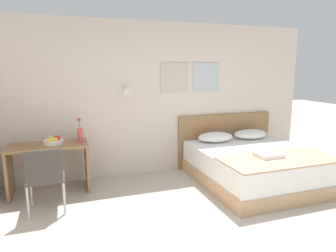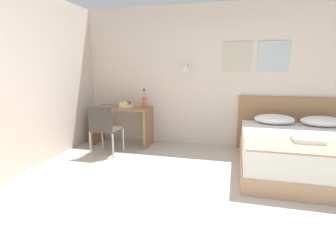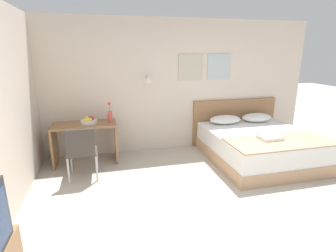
{
  "view_description": "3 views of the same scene",
  "coord_description": "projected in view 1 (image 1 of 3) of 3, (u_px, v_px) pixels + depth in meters",
  "views": [
    {
      "loc": [
        -1.51,
        -2.41,
        1.87
      ],
      "look_at": [
        -0.1,
        1.64,
        1.03
      ],
      "focal_mm": 32.0,
      "sensor_mm": 36.0,
      "label": 1
    },
    {
      "loc": [
        0.37,
        -2.45,
        1.5
      ],
      "look_at": [
        -0.55,
        1.13,
        0.68
      ],
      "focal_mm": 28.0,
      "sensor_mm": 36.0,
      "label": 2
    },
    {
      "loc": [
        -1.42,
        -2.56,
        2.02
      ],
      "look_at": [
        -0.41,
        1.46,
        0.83
      ],
      "focal_mm": 28.0,
      "sensor_mm": 36.0,
      "label": 3
    }
  ],
  "objects": [
    {
      "name": "headboard",
      "position": [
        225.0,
        139.0,
        5.84
      ],
      "size": [
        1.95,
        0.06,
        1.0
      ],
      "color": "#8E6642",
      "rests_on": "ground_plane"
    },
    {
      "name": "pillow_right",
      "position": [
        250.0,
        134.0,
        5.66
      ],
      "size": [
        0.66,
        0.43,
        0.17
      ],
      "color": "white",
      "rests_on": "bed"
    },
    {
      "name": "desk_chair",
      "position": [
        45.0,
        175.0,
        3.82
      ],
      "size": [
        0.47,
        0.47,
        0.88
      ],
      "color": "#3D3833",
      "rests_on": "ground_plane"
    },
    {
      "name": "pillow_left",
      "position": [
        215.0,
        137.0,
        5.42
      ],
      "size": [
        0.66,
        0.43,
        0.17
      ],
      "color": "white",
      "rests_on": "bed"
    },
    {
      "name": "desk",
      "position": [
        49.0,
        159.0,
        4.5
      ],
      "size": [
        1.14,
        0.57,
        0.75
      ],
      "color": "#8E6642",
      "rests_on": "ground_plane"
    },
    {
      "name": "throw_blanket",
      "position": [
        281.0,
        159.0,
        4.34
      ],
      "size": [
        1.77,
        0.8,
        0.02
      ],
      "color": "tan",
      "rests_on": "bed"
    },
    {
      "name": "folded_towel_near_foot",
      "position": [
        268.0,
        155.0,
        4.43
      ],
      "size": [
        0.36,
        0.31,
        0.06
      ],
      "color": "white",
      "rests_on": "throw_blanket"
    },
    {
      "name": "fruit_bowl",
      "position": [
        54.0,
        141.0,
        4.49
      ],
      "size": [
        0.29,
        0.29,
        0.12
      ],
      "color": "silver",
      "rests_on": "desk"
    },
    {
      "name": "ground_plane",
      "position": [
        230.0,
        252.0,
        3.08
      ],
      "size": [
        24.0,
        24.0,
        0.0
      ],
      "primitive_type": "plane",
      "color": "#B2A899"
    },
    {
      "name": "bed",
      "position": [
        256.0,
        166.0,
        4.93
      ],
      "size": [
        1.83,
        1.99,
        0.55
      ],
      "color": "tan",
      "rests_on": "ground_plane"
    },
    {
      "name": "flower_vase",
      "position": [
        80.0,
        133.0,
        4.59
      ],
      "size": [
        0.08,
        0.08,
        0.37
      ],
      "color": "#D14C42",
      "rests_on": "desk"
    },
    {
      "name": "wall_back",
      "position": [
        155.0,
        99.0,
        5.28
      ],
      "size": [
        5.99,
        0.31,
        2.65
      ],
      "color": "beige",
      "rests_on": "ground_plane"
    }
  ]
}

